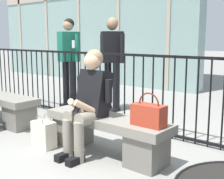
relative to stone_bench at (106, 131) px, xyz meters
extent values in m
plane|color=gray|center=(0.00, 0.00, -0.27)|extent=(60.00, 60.00, 0.00)
cube|color=gray|center=(0.00, 0.00, 0.13)|extent=(1.60, 0.44, 0.10)
cube|color=slate|center=(-0.56, 0.00, -0.10)|extent=(0.36, 0.37, 0.35)
cube|color=slate|center=(0.56, 0.00, -0.10)|extent=(0.36, 0.37, 0.35)
cylinder|color=gray|center=(-0.24, -0.18, 0.20)|extent=(0.15, 0.40, 0.15)
cylinder|color=gray|center=(-0.24, -0.38, -0.05)|extent=(0.11, 0.11, 0.45)
cube|color=black|center=(-0.24, -0.44, -0.23)|extent=(0.09, 0.22, 0.08)
cylinder|color=gray|center=(-0.06, -0.18, 0.20)|extent=(0.15, 0.40, 0.15)
cylinder|color=gray|center=(-0.06, -0.38, -0.05)|extent=(0.11, 0.11, 0.45)
cube|color=black|center=(-0.06, -0.44, -0.23)|extent=(0.09, 0.22, 0.08)
cube|color=black|center=(-0.15, -0.04, 0.44)|extent=(0.36, 0.30, 0.55)
cylinder|color=black|center=(-0.37, -0.04, 0.49)|extent=(0.08, 0.08, 0.26)
cylinder|color=#DBAD89|center=(-0.23, -0.26, 0.32)|extent=(0.16, 0.28, 0.20)
cylinder|color=black|center=(0.07, -0.04, 0.49)|extent=(0.08, 0.08, 0.26)
cylinder|color=#DBAD89|center=(-0.07, -0.26, 0.32)|extent=(0.16, 0.28, 0.20)
cube|color=black|center=(-0.15, -0.32, 0.30)|extent=(0.07, 0.10, 0.13)
sphere|color=#DBAD89|center=(-0.15, -0.06, 0.81)|extent=(0.20, 0.20, 0.20)
sphere|color=#997F59|center=(-0.15, -0.03, 0.84)|extent=(0.20, 0.20, 0.20)
cube|color=#B23823|center=(0.58, -0.01, 0.29)|extent=(0.35, 0.17, 0.22)
torus|color=maroon|center=(0.58, -0.01, 0.41)|extent=(0.24, 0.02, 0.24)
cube|color=beige|center=(-0.73, -0.34, -0.11)|extent=(0.30, 0.17, 0.33)
torus|color=slate|center=(-0.73, -0.40, 0.08)|extent=(0.14, 0.01, 0.14)
torus|color=slate|center=(-0.73, -0.28, 0.08)|extent=(0.14, 0.01, 0.14)
cylinder|color=black|center=(-2.29, 1.42, 0.18)|extent=(0.13, 0.13, 0.90)
cube|color=black|center=(-2.29, 1.38, -0.24)|extent=(0.09, 0.22, 0.06)
cylinder|color=black|center=(-2.09, 1.42, 0.18)|extent=(0.13, 0.13, 0.90)
cube|color=black|center=(-2.09, 1.38, -0.24)|extent=(0.09, 0.22, 0.06)
cube|color=#1E7259|center=(-2.19, 1.42, 0.91)|extent=(0.30, 0.42, 0.56)
cylinder|color=#1E7259|center=(-2.42, 1.42, 0.89)|extent=(0.08, 0.08, 0.52)
cylinder|color=#1E7259|center=(-1.95, 1.42, 0.89)|extent=(0.08, 0.08, 0.52)
sphere|color=tan|center=(-2.19, 1.42, 1.31)|extent=(0.20, 0.20, 0.20)
sphere|color=black|center=(-2.19, 1.44, 1.34)|extent=(0.20, 0.20, 0.20)
cube|color=silver|center=(-1.95, 1.32, 0.96)|extent=(0.07, 0.01, 0.14)
cylinder|color=black|center=(-1.45, 1.72, 0.18)|extent=(0.13, 0.13, 0.90)
cube|color=black|center=(-1.45, 1.68, -0.24)|extent=(0.09, 0.22, 0.06)
cylinder|color=black|center=(-1.25, 1.72, 0.18)|extent=(0.13, 0.13, 0.90)
cube|color=black|center=(-1.25, 1.68, -0.24)|extent=(0.09, 0.22, 0.06)
cube|color=black|center=(-1.35, 1.72, 0.91)|extent=(0.40, 0.44, 0.56)
cylinder|color=black|center=(-1.59, 1.72, 0.89)|extent=(0.08, 0.08, 0.52)
cylinder|color=black|center=(-1.12, 1.72, 0.89)|extent=(0.08, 0.08, 0.52)
sphere|color=#8E664C|center=(-1.35, 1.72, 1.31)|extent=(0.20, 0.20, 0.20)
sphere|color=#997F59|center=(-1.35, 1.74, 1.34)|extent=(0.20, 0.20, 0.20)
cylinder|color=black|center=(-3.92, 0.98, 0.29)|extent=(0.02, 0.02, 1.12)
cylinder|color=black|center=(-3.76, 0.98, 0.29)|extent=(0.02, 0.02, 1.12)
cylinder|color=black|center=(-3.60, 0.98, 0.29)|extent=(0.02, 0.02, 1.12)
cylinder|color=black|center=(-3.43, 0.98, 0.29)|extent=(0.02, 0.02, 1.12)
cylinder|color=black|center=(-3.27, 0.98, 0.29)|extent=(0.02, 0.02, 1.12)
cylinder|color=black|center=(-3.10, 0.98, 0.29)|extent=(0.02, 0.02, 1.12)
cylinder|color=black|center=(-2.94, 0.98, 0.29)|extent=(0.02, 0.02, 1.12)
cylinder|color=black|center=(-2.78, 0.98, 0.29)|extent=(0.02, 0.02, 1.12)
cylinder|color=black|center=(-2.61, 0.98, 0.29)|extent=(0.02, 0.02, 1.12)
cylinder|color=black|center=(-2.45, 0.98, 0.29)|extent=(0.02, 0.02, 1.12)
cylinder|color=black|center=(-2.29, 0.98, 0.29)|extent=(0.02, 0.02, 1.12)
cylinder|color=black|center=(-2.12, 0.98, 0.29)|extent=(0.02, 0.02, 1.12)
cylinder|color=black|center=(-1.96, 0.98, 0.29)|extent=(0.02, 0.02, 1.12)
cylinder|color=black|center=(-1.80, 0.98, 0.29)|extent=(0.02, 0.02, 1.12)
cylinder|color=black|center=(-1.63, 0.98, 0.29)|extent=(0.02, 0.02, 1.12)
cylinder|color=black|center=(-1.47, 0.98, 0.29)|extent=(0.02, 0.02, 1.12)
cylinder|color=black|center=(-1.31, 0.98, 0.29)|extent=(0.02, 0.02, 1.12)
cylinder|color=black|center=(-1.14, 0.98, 0.29)|extent=(0.02, 0.02, 1.12)
cylinder|color=black|center=(-0.98, 0.98, 0.29)|extent=(0.02, 0.02, 1.12)
cylinder|color=black|center=(-0.82, 0.98, 0.29)|extent=(0.02, 0.02, 1.12)
cylinder|color=black|center=(-0.65, 0.98, 0.29)|extent=(0.02, 0.02, 1.12)
cylinder|color=black|center=(-0.49, 0.98, 0.29)|extent=(0.02, 0.02, 1.12)
cylinder|color=black|center=(-0.33, 0.98, 0.29)|extent=(0.02, 0.02, 1.12)
cylinder|color=black|center=(-0.16, 0.98, 0.29)|extent=(0.02, 0.02, 1.12)
cylinder|color=black|center=(0.00, 0.98, 0.29)|extent=(0.02, 0.02, 1.12)
cylinder|color=black|center=(0.16, 0.98, 0.29)|extent=(0.02, 0.02, 1.12)
cylinder|color=black|center=(0.33, 0.98, 0.29)|extent=(0.02, 0.02, 1.12)
cylinder|color=black|center=(0.49, 0.98, 0.29)|extent=(0.02, 0.02, 1.12)
cylinder|color=black|center=(0.65, 0.98, 0.29)|extent=(0.02, 0.02, 1.12)
cylinder|color=black|center=(0.82, 0.98, 0.29)|extent=(0.02, 0.02, 1.12)
cylinder|color=black|center=(0.98, 0.98, 0.29)|extent=(0.02, 0.02, 1.12)
cube|color=black|center=(0.00, 0.98, -0.22)|extent=(8.82, 0.04, 0.04)
cube|color=black|center=(0.00, 0.98, 0.83)|extent=(8.82, 0.04, 0.04)
cube|color=slate|center=(-1.66, -0.06, -0.10)|extent=(0.36, 0.37, 0.35)
camera|label=1|loc=(2.23, -2.56, 1.06)|focal=48.86mm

